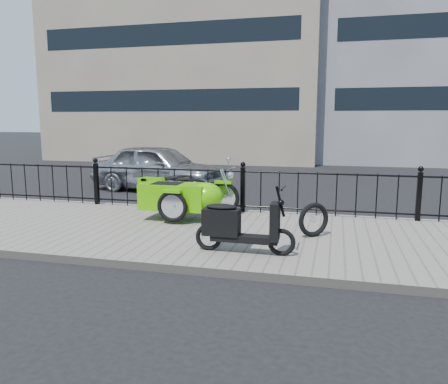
% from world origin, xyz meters
% --- Properties ---
extents(ground, '(120.00, 120.00, 0.00)m').
position_xyz_m(ground, '(0.00, 0.00, 0.00)').
color(ground, black).
rests_on(ground, ground).
extents(sidewalk, '(30.00, 3.80, 0.12)m').
position_xyz_m(sidewalk, '(0.00, -0.50, 0.06)').
color(sidewalk, gray).
rests_on(sidewalk, ground).
extents(curb, '(30.00, 0.10, 0.12)m').
position_xyz_m(curb, '(0.00, 1.44, 0.06)').
color(curb, gray).
rests_on(curb, ground).
extents(iron_fence, '(14.11, 0.11, 1.08)m').
position_xyz_m(iron_fence, '(0.00, 1.30, 0.59)').
color(iron_fence, black).
rests_on(iron_fence, sidewalk).
extents(building_tan, '(14.00, 8.01, 12.00)m').
position_xyz_m(building_tan, '(-6.00, 15.99, 6.00)').
color(building_tan, gray).
rests_on(building_tan, ground).
extents(motorcycle_sidecar, '(2.28, 1.48, 0.98)m').
position_xyz_m(motorcycle_sidecar, '(-0.96, 0.34, 0.59)').
color(motorcycle_sidecar, black).
rests_on(motorcycle_sidecar, sidewalk).
extents(scooter, '(1.51, 0.44, 1.02)m').
position_xyz_m(scooter, '(0.53, -1.61, 0.52)').
color(scooter, black).
rests_on(scooter, sidewalk).
extents(spare_tire, '(0.51, 0.43, 0.59)m').
position_xyz_m(spare_tire, '(1.58, -0.43, 0.41)').
color(spare_tire, black).
rests_on(spare_tire, sidewalk).
extents(sedan_car, '(4.24, 2.19, 1.38)m').
position_xyz_m(sedan_car, '(-3.16, 4.21, 0.69)').
color(sedan_car, '#A2A4A9').
rests_on(sedan_car, ground).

